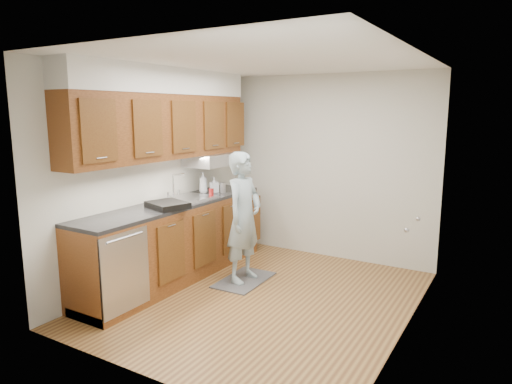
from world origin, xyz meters
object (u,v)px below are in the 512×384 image
(person, at_px, (244,209))
(soap_bottle_b, at_px, (214,185))
(soap_bottle_a, at_px, (203,182))
(dish_rack, at_px, (168,205))
(steel_can, at_px, (223,187))
(soda_can, at_px, (211,193))

(person, relative_size, soap_bottle_b, 8.45)
(person, bearing_deg, soap_bottle_a, 68.66)
(person, xyz_separation_m, dish_rack, (-0.62, -0.61, 0.09))
(soap_bottle_b, height_order, steel_can, soap_bottle_b)
(dish_rack, bearing_deg, soap_bottle_b, 115.17)
(person, height_order, dish_rack, person)
(steel_can, bearing_deg, soap_bottle_a, -145.83)
(soap_bottle_b, relative_size, steel_can, 1.52)
(soda_can, xyz_separation_m, steel_can, (-0.07, 0.35, 0.01))
(dish_rack, bearing_deg, soap_bottle_a, 122.05)
(person, bearing_deg, dish_rack, 136.11)
(person, relative_size, steel_can, 12.85)
(person, xyz_separation_m, steel_can, (-0.64, 0.51, 0.12))
(soda_can, bearing_deg, steel_can, 100.75)
(soda_can, xyz_separation_m, dish_rack, (-0.04, -0.77, -0.02))
(person, relative_size, dish_rack, 4.08)
(steel_can, bearing_deg, soap_bottle_b, -154.62)
(soap_bottle_a, relative_size, steel_can, 2.07)
(soap_bottle_a, distance_m, dish_rack, 1.01)
(soap_bottle_a, height_order, soap_bottle_b, soap_bottle_a)
(soap_bottle_a, height_order, soda_can, soap_bottle_a)
(soap_bottle_b, distance_m, soda_can, 0.35)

